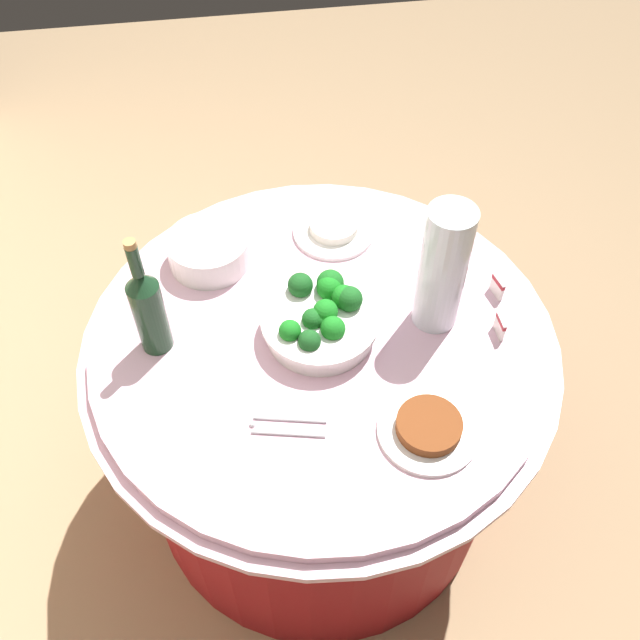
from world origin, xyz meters
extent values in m
plane|color=#9E7F5B|center=(0.00, 0.00, 0.00)|extent=(6.00, 6.00, 0.00)
cylinder|color=maroon|center=(0.00, 0.00, 0.34)|extent=(1.01, 1.01, 0.69)
cylinder|color=#E0B2C6|center=(0.00, 0.00, 0.70)|extent=(1.16, 1.16, 0.02)
cylinder|color=#E0B2C6|center=(0.00, 0.00, 0.72)|extent=(1.10, 1.10, 0.03)
cylinder|color=white|center=(0.00, 0.00, 0.77)|extent=(0.26, 0.26, 0.05)
cylinder|color=white|center=(0.00, 0.00, 0.80)|extent=(0.28, 0.28, 0.01)
sphere|color=#197A1E|center=(0.04, -0.06, 0.82)|extent=(0.06, 0.06, 0.06)
sphere|color=#19791E|center=(-0.04, 0.08, 0.81)|extent=(0.05, 0.05, 0.05)
sphere|color=#195A1E|center=(0.03, -0.07, 0.82)|extent=(0.06, 0.06, 0.06)
sphere|color=#19541E|center=(0.09, 0.03, 0.82)|extent=(0.06, 0.06, 0.06)
sphere|color=#197F1E|center=(0.07, -0.03, 0.82)|extent=(0.06, 0.06, 0.06)
sphere|color=#196B1E|center=(-0.01, 0.00, 0.81)|extent=(0.04, 0.04, 0.04)
sphere|color=#195A1E|center=(-0.01, 0.02, 0.81)|extent=(0.05, 0.05, 0.05)
sphere|color=#19671E|center=(0.09, -0.04, 0.82)|extent=(0.07, 0.07, 0.07)
sphere|color=#19521E|center=(-0.07, 0.04, 0.81)|extent=(0.05, 0.05, 0.05)
sphere|color=#197B1E|center=(0.00, -0.01, 0.82)|extent=(0.06, 0.06, 0.06)
sphere|color=#19791E|center=(-0.05, -0.02, 0.81)|extent=(0.06, 0.06, 0.06)
cylinder|color=white|center=(0.28, 0.25, 0.74)|extent=(0.21, 0.21, 0.01)
cylinder|color=white|center=(0.28, 0.25, 0.76)|extent=(0.21, 0.21, 0.01)
cylinder|color=white|center=(0.28, 0.25, 0.77)|extent=(0.21, 0.21, 0.01)
cylinder|color=white|center=(0.28, 0.25, 0.78)|extent=(0.21, 0.21, 0.01)
cylinder|color=white|center=(0.28, 0.25, 0.79)|extent=(0.21, 0.21, 0.01)
cylinder|color=white|center=(0.28, 0.25, 0.80)|extent=(0.21, 0.21, 0.01)
cylinder|color=white|center=(0.28, 0.25, 0.80)|extent=(0.21, 0.21, 0.01)
cylinder|color=white|center=(0.28, 0.25, 0.81)|extent=(0.21, 0.21, 0.01)
cylinder|color=#1A3A21|center=(0.03, 0.38, 0.84)|extent=(0.07, 0.07, 0.20)
cone|color=#1A3A21|center=(0.03, 0.38, 0.96)|extent=(0.07, 0.07, 0.04)
cylinder|color=#1A3A21|center=(0.03, 0.38, 1.02)|extent=(0.03, 0.03, 0.08)
cylinder|color=#B2844C|center=(0.03, 0.38, 1.07)|extent=(0.03, 0.03, 0.02)
cylinder|color=silver|center=(0.01, -0.28, 0.91)|extent=(0.11, 0.11, 0.34)
sphere|color=#E5B26B|center=(0.03, -0.28, 0.78)|extent=(0.06, 0.06, 0.06)
sphere|color=#E5B26B|center=(0.00, -0.26, 0.78)|extent=(0.06, 0.06, 0.06)
sphere|color=#E5B26B|center=(0.00, -0.30, 0.78)|extent=(0.06, 0.06, 0.06)
sphere|color=#72C64C|center=(0.03, -0.27, 0.83)|extent=(0.06, 0.06, 0.06)
sphere|color=#72C64C|center=(-0.01, -0.27, 0.83)|extent=(0.06, 0.06, 0.06)
sphere|color=#72C64C|center=(0.01, -0.30, 0.83)|extent=(0.06, 0.06, 0.06)
sphere|color=red|center=(0.02, -0.26, 0.89)|extent=(0.06, 0.06, 0.06)
sphere|color=red|center=(-0.01, -0.29, 0.89)|extent=(0.06, 0.06, 0.06)
sphere|color=red|center=(0.02, -0.30, 0.89)|extent=(0.06, 0.06, 0.06)
sphere|color=#E5B26B|center=(0.00, -0.26, 0.94)|extent=(0.06, 0.06, 0.06)
sphere|color=#E5B26B|center=(-0.01, -0.30, 0.94)|extent=(0.06, 0.06, 0.06)
sphere|color=#E5B26B|center=(0.03, -0.29, 0.94)|extent=(0.06, 0.06, 0.06)
cylinder|color=silver|center=(-0.23, 0.10, 0.74)|extent=(0.04, 0.16, 0.01)
cylinder|color=silver|center=(-0.27, 0.11, 0.74)|extent=(0.04, 0.16, 0.01)
sphere|color=silver|center=(-0.23, 0.18, 0.74)|extent=(0.01, 0.01, 0.01)
cylinder|color=white|center=(-0.30, -0.19, 0.75)|extent=(0.22, 0.22, 0.01)
cylinder|color=brown|center=(-0.30, -0.19, 0.77)|extent=(0.14, 0.14, 0.03)
cylinder|color=white|center=(0.34, -0.09, 0.75)|extent=(0.22, 0.22, 0.01)
cylinder|color=white|center=(0.34, -0.09, 0.76)|extent=(0.13, 0.13, 0.03)
cube|color=white|center=(-0.06, -0.42, 0.77)|extent=(0.05, 0.01, 0.05)
cube|color=maroon|center=(-0.06, -0.42, 0.79)|extent=(0.05, 0.01, 0.01)
cube|color=white|center=(0.06, -0.45, 0.77)|extent=(0.05, 0.02, 0.05)
cube|color=maroon|center=(0.06, -0.45, 0.79)|extent=(0.05, 0.02, 0.01)
camera|label=1|loc=(-1.05, 0.16, 2.08)|focal=40.20mm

